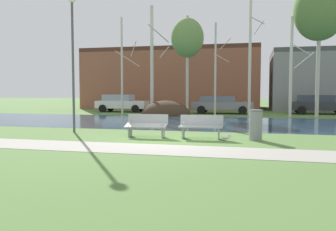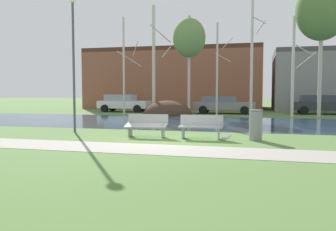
{
  "view_description": "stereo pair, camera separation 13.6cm",
  "coord_description": "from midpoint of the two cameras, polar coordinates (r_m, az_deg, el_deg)",
  "views": [
    {
      "loc": [
        2.97,
        -12.06,
        1.75
      ],
      "look_at": [
        -0.25,
        1.03,
        0.83
      ],
      "focal_mm": 37.87,
      "sensor_mm": 36.0,
      "label": 1
    },
    {
      "loc": [
        3.1,
        -12.03,
        1.75
      ],
      "look_at": [
        -0.25,
        1.03,
        0.83
      ],
      "focal_mm": 37.87,
      "sensor_mm": 36.0,
      "label": 2
    }
  ],
  "objects": [
    {
      "name": "parked_hatch_third_dark",
      "position": [
        29.54,
        23.59,
        1.7
      ],
      "size": [
        4.5,
        2.19,
        1.46
      ],
      "color": "#282B30",
      "rests_on": "ground"
    },
    {
      "name": "building_brick_low",
      "position": [
        38.0,
        1.68,
        5.81
      ],
      "size": [
        17.49,
        9.54,
        6.01
      ],
      "color": "brown",
      "rests_on": "ground"
    },
    {
      "name": "seagull",
      "position": [
        12.75,
        9.64,
        -3.45
      ],
      "size": [
        0.39,
        0.15,
        0.24
      ],
      "color": "white",
      "rests_on": "ground"
    },
    {
      "name": "birch_center",
      "position": [
        25.91,
        8.13,
        7.52
      ],
      "size": [
        1.18,
        2.08,
        6.65
      ],
      "color": "beige",
      "rests_on": "ground"
    },
    {
      "name": "streetlamp",
      "position": [
        15.77,
        -14.76,
        11.31
      ],
      "size": [
        0.32,
        0.32,
        5.78
      ],
      "color": "#4C4C51",
      "rests_on": "ground"
    },
    {
      "name": "parked_van_nearest_white",
      "position": [
        30.36,
        -7.07,
        2.05
      ],
      "size": [
        4.36,
        2.03,
        1.47
      ],
      "color": "silver",
      "rests_on": "ground"
    },
    {
      "name": "birch_left",
      "position": [
        26.86,
        -2.08,
        9.0
      ],
      "size": [
        1.52,
        2.76,
        8.11
      ],
      "color": "beige",
      "rests_on": "ground"
    },
    {
      "name": "birch_far_left",
      "position": [
        27.44,
        -6.91,
        8.04
      ],
      "size": [
        1.55,
        2.67,
        7.37
      ],
      "color": "beige",
      "rests_on": "ground"
    },
    {
      "name": "birch_right",
      "position": [
        25.18,
        19.74,
        7.43
      ],
      "size": [
        1.5,
        2.6,
        6.69
      ],
      "color": "beige",
      "rests_on": "ground"
    },
    {
      "name": "soil_mound",
      "position": [
        26.44,
        0.08,
        0.12
      ],
      "size": [
        3.72,
        3.45,
        2.13
      ],
      "primitive_type": "ellipsoid",
      "color": "#423021",
      "rests_on": "ground"
    },
    {
      "name": "river_band",
      "position": [
        19.98,
        5.6,
        -1.12
      ],
      "size": [
        80.0,
        8.94,
        0.01
      ],
      "primitive_type": "cube",
      "color": "#284256",
      "rests_on": "ground"
    },
    {
      "name": "birch_center_right",
      "position": [
        25.68,
        13.54,
        9.71
      ],
      "size": [
        1.06,
        1.86,
        8.63
      ],
      "color": "beige",
      "rests_on": "ground"
    },
    {
      "name": "parked_sedan_second_grey",
      "position": [
        28.13,
        9.01,
        1.82
      ],
      "size": [
        4.77,
        2.09,
        1.38
      ],
      "color": "slate",
      "rests_on": "ground"
    },
    {
      "name": "paved_path_strip",
      "position": [
        10.76,
        -2.19,
        -5.43
      ],
      "size": [
        60.0,
        1.9,
        0.01
      ],
      "primitive_type": "cube",
      "color": "#9E998E",
      "rests_on": "ground"
    },
    {
      "name": "ground_plane",
      "position": [
        22.32,
        6.53,
        -0.61
      ],
      "size": [
        120.0,
        120.0,
        0.0
      ],
      "primitive_type": "plane",
      "color": "#517538"
    },
    {
      "name": "bench_left",
      "position": [
        13.6,
        -3.17,
        -1.49
      ],
      "size": [
        1.62,
        0.61,
        0.87
      ],
      "color": "#9EA0A3",
      "rests_on": "ground"
    },
    {
      "name": "bench_right",
      "position": [
        13.12,
        5.62,
        -1.7
      ],
      "size": [
        1.62,
        0.61,
        0.87
      ],
      "color": "#9EA0A3",
      "rests_on": "ground"
    },
    {
      "name": "birch_center_left",
      "position": [
        26.35,
        3.57,
        12.3
      ],
      "size": [
        2.38,
        2.38,
        7.22
      ],
      "color": "#BCB7A8",
      "rests_on": "ground"
    },
    {
      "name": "birch_far_right",
      "position": [
        26.4,
        23.66,
        15.29
      ],
      "size": [
        3.39,
        3.39,
        9.17
      ],
      "color": "#BCB7A8",
      "rests_on": "ground"
    },
    {
      "name": "trash_bin",
      "position": [
        13.03,
        14.23,
        -1.43
      ],
      "size": [
        0.48,
        0.48,
        1.09
      ],
      "color": "gray",
      "rests_on": "ground"
    }
  ]
}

